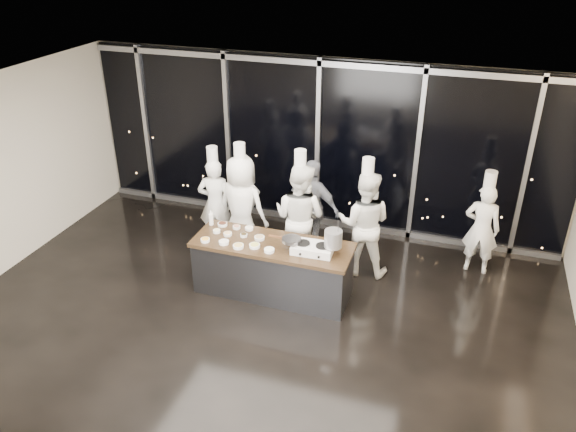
% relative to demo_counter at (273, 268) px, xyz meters
% --- Properties ---
extents(ground, '(9.00, 9.00, 0.00)m').
position_rel_demo_counter_xyz_m(ground, '(0.00, -0.90, -0.45)').
color(ground, black).
rests_on(ground, ground).
extents(room_shell, '(9.02, 7.02, 3.21)m').
position_rel_demo_counter_xyz_m(room_shell, '(0.18, -0.90, 1.79)').
color(room_shell, beige).
rests_on(room_shell, ground).
extents(window_wall, '(8.90, 0.11, 3.20)m').
position_rel_demo_counter_xyz_m(window_wall, '(0.00, 2.53, 1.14)').
color(window_wall, black).
rests_on(window_wall, ground).
extents(demo_counter, '(2.46, 0.86, 0.90)m').
position_rel_demo_counter_xyz_m(demo_counter, '(0.00, 0.00, 0.00)').
color(demo_counter, '#35363A').
rests_on(demo_counter, ground).
extents(stove, '(0.62, 0.41, 0.14)m').
position_rel_demo_counter_xyz_m(stove, '(0.65, -0.05, 0.51)').
color(stove, white).
rests_on(stove, demo_counter).
extents(frying_pan, '(0.51, 0.30, 0.05)m').
position_rel_demo_counter_xyz_m(frying_pan, '(0.32, -0.08, 0.61)').
color(frying_pan, slate).
rests_on(frying_pan, stove).
extents(stock_pot, '(0.27, 0.27, 0.26)m').
position_rel_demo_counter_xyz_m(stock_pot, '(0.95, -0.03, 0.72)').
color(stock_pot, '#B3B3B6').
rests_on(stock_pot, stove).
extents(prep_bowls, '(1.18, 0.72, 0.05)m').
position_rel_demo_counter_xyz_m(prep_bowls, '(-0.54, -0.04, 0.47)').
color(prep_bowls, white).
rests_on(prep_bowls, demo_counter).
extents(squeeze_bottle, '(0.07, 0.07, 0.26)m').
position_rel_demo_counter_xyz_m(squeeze_bottle, '(-1.14, 0.25, 0.57)').
color(squeeze_bottle, white).
rests_on(squeeze_bottle, demo_counter).
extents(chef_far_left, '(0.69, 0.53, 1.90)m').
position_rel_demo_counter_xyz_m(chef_far_left, '(-1.46, 1.09, 0.40)').
color(chef_far_left, white).
rests_on(chef_far_left, ground).
extents(chef_left, '(0.99, 0.73, 2.08)m').
position_rel_demo_counter_xyz_m(chef_left, '(-0.89, 0.95, 0.48)').
color(chef_left, white).
rests_on(chef_left, ground).
extents(chef_center, '(1.05, 0.89, 2.11)m').
position_rel_demo_counter_xyz_m(chef_center, '(0.16, 0.89, 0.49)').
color(chef_center, white).
rests_on(chef_center, ground).
extents(guest, '(1.09, 0.64, 1.74)m').
position_rel_demo_counter_xyz_m(guest, '(0.23, 1.38, 0.42)').
color(guest, '#121C32').
rests_on(guest, ground).
extents(chef_right, '(0.92, 0.74, 2.04)m').
position_rel_demo_counter_xyz_m(chef_right, '(1.20, 1.06, 0.46)').
color(chef_right, white).
rests_on(chef_right, ground).
extents(chef_side, '(0.60, 0.42, 1.81)m').
position_rel_demo_counter_xyz_m(chef_side, '(3.03, 1.69, 0.36)').
color(chef_side, white).
rests_on(chef_side, ground).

